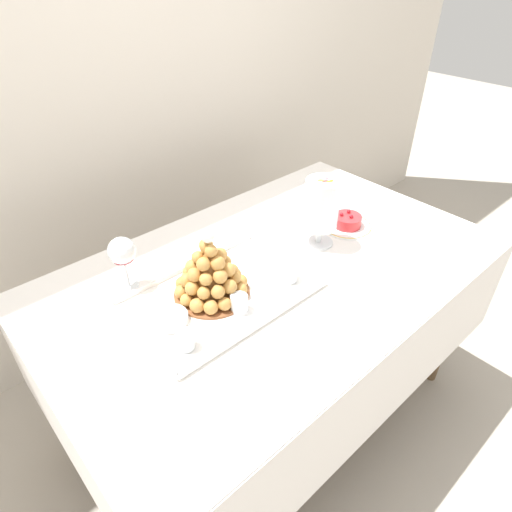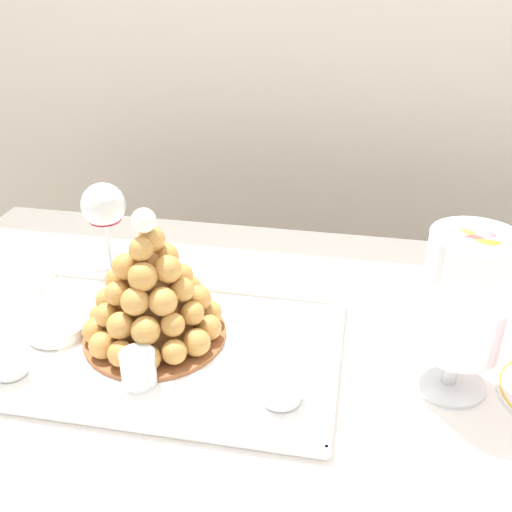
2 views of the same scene
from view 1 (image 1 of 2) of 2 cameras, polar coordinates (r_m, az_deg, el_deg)
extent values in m
plane|color=#B2A899|center=(2.02, 1.90, -19.12)|extent=(12.00, 12.00, 0.00)
cube|color=silver|center=(1.96, -17.66, 22.51)|extent=(4.80, 0.10, 2.50)
cylinder|color=brown|center=(2.01, 24.02, -7.43)|extent=(0.04, 0.04, 0.75)
cylinder|color=brown|center=(1.76, -23.83, -15.02)|extent=(0.04, 0.04, 0.75)
cylinder|color=brown|center=(2.30, 7.69, 1.69)|extent=(0.04, 0.04, 0.75)
cube|color=brown|center=(1.46, 2.48, -1.84)|extent=(1.46, 0.87, 0.02)
cube|color=white|center=(1.46, 2.49, -1.48)|extent=(1.52, 0.93, 0.00)
cube|color=white|center=(1.40, 16.23, -16.70)|extent=(1.52, 0.01, 0.40)
cube|color=white|center=(1.87, -7.65, 0.07)|extent=(1.52, 0.01, 0.40)
cube|color=white|center=(1.36, -23.27, -21.46)|extent=(0.01, 0.93, 0.40)
cube|color=white|center=(2.08, 17.52, 2.64)|extent=(0.01, 0.93, 0.40)
cube|color=white|center=(1.34, -4.49, -5.17)|extent=(0.55, 0.35, 0.01)
cube|color=white|center=(1.23, 0.64, -8.77)|extent=(0.55, 0.01, 0.02)
cube|color=white|center=(1.45, -8.85, -1.36)|extent=(0.55, 0.01, 0.02)
cube|color=white|center=(1.23, -14.74, -10.21)|extent=(0.01, 0.35, 0.02)
cube|color=white|center=(1.48, 3.89, -0.13)|extent=(0.01, 0.35, 0.02)
cylinder|color=white|center=(1.34, -4.50, -5.04)|extent=(0.32, 0.32, 0.00)
cylinder|color=brown|center=(1.34, -5.74, -4.77)|extent=(0.23, 0.23, 0.01)
cone|color=#AB7237|center=(1.28, -5.98, -1.66)|extent=(0.15, 0.15, 0.18)
sphere|color=#C78B43|center=(1.37, -2.79, -2.34)|extent=(0.04, 0.04, 0.04)
sphere|color=#C98E45|center=(1.39, -4.11, -1.72)|extent=(0.04, 0.04, 0.04)
sphere|color=#C68B43|center=(1.40, -5.72, -1.61)|extent=(0.04, 0.04, 0.04)
sphere|color=#CB9147|center=(1.39, -7.35, -1.82)|extent=(0.04, 0.04, 0.04)
sphere|color=#CA9046|center=(1.37, -8.70, -2.51)|extent=(0.04, 0.04, 0.04)
sphere|color=#C78B43|center=(1.35, -9.53, -3.50)|extent=(0.04, 0.04, 0.04)
sphere|color=#CC9247|center=(1.32, -9.66, -4.63)|extent=(0.04, 0.04, 0.04)
sphere|color=#C88D44|center=(1.29, -9.01, -5.68)|extent=(0.04, 0.04, 0.04)
sphere|color=#C98F45|center=(1.27, -7.67, -6.40)|extent=(0.04, 0.04, 0.04)
sphere|color=#CA8F46|center=(1.26, -5.89, -6.65)|extent=(0.04, 0.04, 0.04)
sphere|color=#C78C43|center=(1.26, -4.10, -6.23)|extent=(0.04, 0.04, 0.04)
sphere|color=#C88D44|center=(1.28, -2.69, -5.53)|extent=(0.04, 0.04, 0.04)
sphere|color=#CC9147|center=(1.31, -1.96, -4.33)|extent=(0.04, 0.04, 0.04)
sphere|color=#C88E44|center=(1.34, -2.01, -3.30)|extent=(0.04, 0.04, 0.04)
sphere|color=#C78C43|center=(1.35, -4.26, -1.06)|extent=(0.04, 0.04, 0.04)
sphere|color=#C68B43|center=(1.36, -5.90, -0.90)|extent=(0.04, 0.04, 0.04)
sphere|color=#CB9147|center=(1.35, -7.54, -1.22)|extent=(0.04, 0.04, 0.04)
sphere|color=#C78C44|center=(1.33, -8.69, -2.16)|extent=(0.04, 0.04, 0.04)
sphere|color=#C98E45|center=(1.30, -9.03, -3.13)|extent=(0.04, 0.04, 0.04)
sphere|color=#CD9348|center=(1.27, -8.34, -4.18)|extent=(0.04, 0.04, 0.04)
sphere|color=#CB9046|center=(1.25, -6.82, -4.80)|extent=(0.04, 0.04, 0.04)
sphere|color=#CB9147|center=(1.25, -4.97, -4.65)|extent=(0.04, 0.04, 0.04)
sphere|color=#CB9046|center=(1.27, -3.45, -4.00)|extent=(0.04, 0.04, 0.04)
sphere|color=#C68B43|center=(1.29, -2.76, -2.85)|extent=(0.04, 0.04, 0.04)
sphere|color=#C98E45|center=(1.32, -3.09, -1.82)|extent=(0.04, 0.04, 0.04)
sphere|color=#CC9248|center=(1.32, -5.49, -0.12)|extent=(0.04, 0.04, 0.04)
sphere|color=#C58A42|center=(1.32, -7.21, -0.44)|extent=(0.04, 0.04, 0.04)
sphere|color=#C98F45|center=(1.29, -8.26, -1.39)|extent=(0.04, 0.04, 0.04)
sphere|color=#C68B42|center=(1.26, -8.01, -2.46)|extent=(0.04, 0.04, 0.04)
sphere|color=#CB9146|center=(1.24, -6.53, -3.02)|extent=(0.04, 0.04, 0.04)
sphere|color=#CC9147|center=(1.24, -4.70, -2.66)|extent=(0.04, 0.04, 0.04)
sphere|color=#CD9348|center=(1.27, -3.67, -1.81)|extent=(0.04, 0.04, 0.04)
sphere|color=#CB9147|center=(1.30, -4.03, -0.74)|extent=(0.04, 0.04, 0.04)
sphere|color=#CA9046|center=(1.29, -6.27, 0.56)|extent=(0.04, 0.04, 0.04)
sphere|color=#CA8F45|center=(1.27, -7.59, -0.14)|extent=(0.04, 0.04, 0.04)
sphere|color=#CA8F45|center=(1.24, -6.85, -1.06)|extent=(0.04, 0.04, 0.04)
sphere|color=#C78B43|center=(1.24, -5.01, -0.95)|extent=(0.04, 0.04, 0.04)
sphere|color=#CA8F45|center=(1.27, -4.71, 0.14)|extent=(0.04, 0.04, 0.04)
sphere|color=#CD9348|center=(1.25, -6.50, 1.38)|extent=(0.04, 0.04, 0.04)
sphere|color=#C98E45|center=(1.23, -5.87, 0.65)|extent=(0.04, 0.04, 0.04)
sphere|color=white|center=(1.22, -6.30, 2.53)|extent=(0.04, 0.04, 0.04)
cylinder|color=silver|center=(1.18, -9.17, -10.73)|extent=(0.05, 0.05, 0.05)
cylinder|color=brown|center=(1.19, -9.11, -11.20)|extent=(0.04, 0.04, 0.02)
cylinder|color=#8C603D|center=(1.18, -9.19, -10.60)|extent=(0.04, 0.04, 0.01)
sphere|color=brown|center=(1.17, -8.90, -10.22)|extent=(0.01, 0.01, 0.01)
cylinder|color=silver|center=(1.27, -2.19, -6.15)|extent=(0.05, 0.05, 0.05)
cylinder|color=brown|center=(1.28, -2.17, -6.64)|extent=(0.05, 0.05, 0.02)
cylinder|color=#8C603D|center=(1.26, -2.19, -6.01)|extent=(0.05, 0.05, 0.02)
sphere|color=brown|center=(1.25, -2.26, -5.90)|extent=(0.01, 0.01, 0.01)
cylinder|color=silver|center=(1.38, 4.24, -2.30)|extent=(0.06, 0.06, 0.05)
cylinder|color=brown|center=(1.39, 4.21, -2.72)|extent=(0.05, 0.05, 0.02)
cylinder|color=#8C603D|center=(1.38, 4.24, -2.19)|extent=(0.05, 0.05, 0.01)
sphere|color=brown|center=(1.37, 4.25, -2.00)|extent=(0.02, 0.02, 0.02)
cylinder|color=white|center=(1.26, -11.09, -7.97)|extent=(0.10, 0.10, 0.02)
cylinder|color=#F2CC59|center=(1.26, -11.14, -7.67)|extent=(0.09, 0.09, 0.00)
cylinder|color=white|center=(1.58, 8.18, 1.74)|extent=(0.11, 0.11, 0.01)
cylinder|color=white|center=(1.56, 8.29, 2.81)|extent=(0.02, 0.02, 0.06)
cylinder|color=white|center=(1.50, 8.67, 6.63)|extent=(0.12, 0.12, 0.17)
cylinder|color=pink|center=(1.55, 8.70, 4.48)|extent=(0.06, 0.05, 0.06)
cylinder|color=#E54C47|center=(1.54, 7.29, 4.52)|extent=(0.04, 0.04, 0.03)
cylinder|color=#D199D8|center=(1.51, 8.98, 3.71)|extent=(0.06, 0.04, 0.05)
cylinder|color=#72B2E0|center=(1.55, 8.54, 5.55)|extent=(0.06, 0.05, 0.06)
cylinder|color=pink|center=(1.52, 7.56, 4.92)|extent=(0.05, 0.05, 0.05)
cylinder|color=#9ED860|center=(1.51, 9.39, 4.58)|extent=(0.05, 0.05, 0.04)
cylinder|color=#9ED860|center=(1.54, 7.99, 6.11)|extent=(0.05, 0.04, 0.05)
cylinder|color=#E54C47|center=(1.49, 8.07, 5.18)|extent=(0.04, 0.04, 0.03)
cylinder|color=yellow|center=(1.52, 9.79, 5.57)|extent=(0.06, 0.04, 0.05)
cylinder|color=yellow|center=(1.52, 7.83, 6.55)|extent=(0.06, 0.05, 0.06)
cylinder|color=brown|center=(1.49, 8.32, 6.00)|extent=(0.06, 0.04, 0.06)
cylinder|color=#E54C47|center=(1.50, 8.99, 6.19)|extent=(0.05, 0.04, 0.05)
cylinder|color=#D199D8|center=(1.53, 9.38, 6.61)|extent=(0.05, 0.05, 0.04)
cylinder|color=yellow|center=(1.50, 7.83, 7.06)|extent=(0.05, 0.04, 0.05)
cylinder|color=#F9A54C|center=(1.49, 8.63, 6.76)|extent=(0.05, 0.04, 0.05)
cylinder|color=#9ED860|center=(1.50, 9.82, 6.99)|extent=(0.05, 0.05, 0.04)
cylinder|color=#9ED860|center=(1.51, 8.68, 7.29)|extent=(0.06, 0.04, 0.06)
cylinder|color=#D199D8|center=(1.47, 7.86, 7.32)|extent=(0.05, 0.05, 0.05)
cylinder|color=#F9A54C|center=(1.49, 9.29, 7.59)|extent=(0.04, 0.04, 0.02)
cylinder|color=#E54C47|center=(1.50, 8.67, 8.01)|extent=(0.04, 0.04, 0.04)
cylinder|color=yellow|center=(1.47, 8.83, 8.09)|extent=(0.06, 0.04, 0.06)
cylinder|color=#E54C47|center=(1.49, 9.44, 8.42)|extent=(0.06, 0.04, 0.06)
cylinder|color=#F9A54C|center=(1.48, 8.47, 8.49)|extent=(0.04, 0.04, 0.04)
cylinder|color=#E54C47|center=(1.46, 9.19, 8.77)|extent=(0.05, 0.05, 0.05)
cylinder|color=yellow|center=(1.47, 9.38, 9.10)|extent=(0.05, 0.04, 0.05)
cylinder|color=pink|center=(1.48, 8.65, 9.38)|extent=(0.07, 0.04, 0.06)
cylinder|color=#F9A54C|center=(1.46, 8.28, 9.03)|extent=(0.05, 0.04, 0.06)
cylinder|color=white|center=(1.70, 11.57, 3.92)|extent=(0.19, 0.19, 0.01)
torus|color=gold|center=(1.70, 11.58, 4.01)|extent=(0.18, 0.18, 0.00)
cylinder|color=red|center=(1.69, 11.66, 4.59)|extent=(0.11, 0.11, 0.04)
sphere|color=#A51923|center=(1.69, 11.96, 5.68)|extent=(0.01, 0.01, 0.01)
sphere|color=#A51923|center=(1.67, 11.07, 5.34)|extent=(0.01, 0.01, 0.01)
sphere|color=#A51923|center=(1.66, 12.27, 5.05)|extent=(0.01, 0.01, 0.01)
cylinder|color=silver|center=(1.43, -16.13, -3.71)|extent=(0.06, 0.06, 0.00)
cylinder|color=silver|center=(1.40, -16.46, -2.16)|extent=(0.01, 0.01, 0.09)
sphere|color=silver|center=(1.35, -17.05, 0.67)|extent=(0.08, 0.08, 0.08)
cylinder|color=maroon|center=(1.36, -16.92, 0.04)|extent=(0.06, 0.06, 0.03)
camera|label=2|loc=(0.94, 38.69, 9.39)|focal=41.19mm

